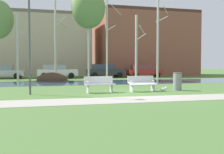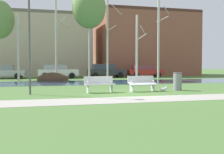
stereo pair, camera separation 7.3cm
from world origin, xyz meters
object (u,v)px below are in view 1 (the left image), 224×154
object	(u,v)px
trash_bin	(177,81)
streetlamp	(29,22)
bench_left	(99,84)
seagull	(164,89)
bench_right	(142,83)
parked_wagon_fourth_red	(144,71)
parked_van_nearest_silver	(4,72)
parked_hatch_third_dark	(105,71)
parked_sedan_second_white	(57,71)

from	to	relation	value
trash_bin	streetlamp	distance (m)	8.78
bench_left	seagull	distance (m)	3.64
bench_right	trash_bin	xyz separation A→B (m)	(2.23, 0.09, 0.06)
streetlamp	bench_left	bearing A→B (deg)	1.00
bench_right	parked_wagon_fourth_red	bearing A→B (deg)	68.20
streetlamp	parked_wagon_fourth_red	bearing A→B (deg)	52.63
parked_van_nearest_silver	parked_hatch_third_dark	bearing A→B (deg)	-0.85
bench_left	parked_wagon_fourth_red	world-z (taller)	parked_wagon_fourth_red
parked_van_nearest_silver	parked_sedan_second_white	world-z (taller)	parked_sedan_second_white
streetlamp	parked_sedan_second_white	xyz separation A→B (m)	(2.37, 16.60, -2.82)
bench_left	streetlamp	bearing A→B (deg)	-179.00
trash_bin	parked_hatch_third_dark	distance (m)	16.70
seagull	parked_wagon_fourth_red	size ratio (longest dim) A/B	0.11
bench_right	parked_sedan_second_white	world-z (taller)	parked_sedan_second_white
bench_right	parked_hatch_third_dark	xyz separation A→B (m)	(1.91, 16.78, 0.35)
trash_bin	seagull	distance (m)	1.18
parked_sedan_second_white	trash_bin	bearing A→B (deg)	-70.42
bench_left	parked_van_nearest_silver	size ratio (longest dim) A/B	0.39
parked_sedan_second_white	streetlamp	bearing A→B (deg)	-98.14
trash_bin	parked_wagon_fourth_red	bearing A→B (deg)	75.16
streetlamp	parked_sedan_second_white	distance (m)	17.00
seagull	parked_sedan_second_white	bearing A→B (deg)	105.95
trash_bin	seagull	world-z (taller)	trash_bin
parked_van_nearest_silver	parked_hatch_third_dark	xyz separation A→B (m)	(11.07, -0.16, 0.05)
trash_bin	parked_hatch_third_dark	size ratio (longest dim) A/B	0.23
parked_sedan_second_white	parked_wagon_fourth_red	bearing A→B (deg)	-1.01
bench_right	seagull	world-z (taller)	bench_right
trash_bin	parked_wagon_fourth_red	world-z (taller)	parked_wagon_fourth_red
parked_sedan_second_white	parked_hatch_third_dark	world-z (taller)	parked_hatch_third_dark
parked_wagon_fourth_red	seagull	bearing A→B (deg)	-107.83
bench_left	parked_van_nearest_silver	bearing A→B (deg)	111.69
streetlamp	parked_van_nearest_silver	size ratio (longest dim) A/B	1.31
bench_right	streetlamp	distance (m)	6.77
bench_left	trash_bin	bearing A→B (deg)	1.08
parked_van_nearest_silver	trash_bin	bearing A→B (deg)	-55.94
bench_right	parked_hatch_third_dark	world-z (taller)	parked_hatch_third_dark
bench_left	parked_wagon_fourth_red	size ratio (longest dim) A/B	0.40
parked_sedan_second_white	bench_left	bearing A→B (deg)	-85.87
seagull	trash_bin	bearing A→B (deg)	19.91
seagull	parked_van_nearest_silver	distance (m)	20.12
streetlamp	parked_sedan_second_white	bearing A→B (deg)	81.86
bench_left	parked_van_nearest_silver	xyz separation A→B (m)	(-6.74, 16.95, 0.29)
streetlamp	parked_van_nearest_silver	world-z (taller)	streetlamp
seagull	parked_hatch_third_dark	xyz separation A→B (m)	(0.72, 17.07, 0.69)
seagull	parked_wagon_fourth_red	xyz separation A→B (m)	(5.36, 16.65, 0.62)
bench_right	streetlamp	size ratio (longest dim) A/B	0.30
seagull	parked_hatch_third_dark	world-z (taller)	parked_hatch_third_dark
parked_wagon_fourth_red	parked_van_nearest_silver	bearing A→B (deg)	177.86
seagull	bench_right	bearing A→B (deg)	166.28
parked_van_nearest_silver	parked_sedan_second_white	distance (m)	5.56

